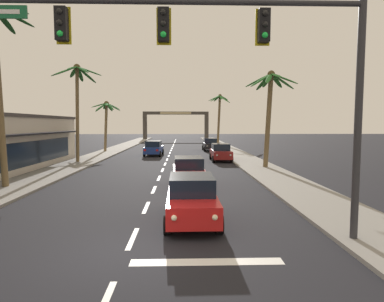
# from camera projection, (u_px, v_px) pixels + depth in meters

# --- Properties ---
(ground_plane) EXTENTS (220.00, 220.00, 0.00)m
(ground_plane) POSITION_uv_depth(u_px,v_px,m) (126.00, 254.00, 9.09)
(ground_plane) COLOR black
(sidewalk_right) EXTENTS (3.20, 110.00, 0.14)m
(sidewalk_right) POSITION_uv_depth(u_px,v_px,m) (252.00, 164.00, 29.23)
(sidewalk_right) COLOR gray
(sidewalk_right) RESTS_ON ground
(sidewalk_left) EXTENTS (3.20, 110.00, 0.14)m
(sidewalk_left) POSITION_uv_depth(u_px,v_px,m) (76.00, 164.00, 28.78)
(sidewalk_left) COLOR gray
(sidewalk_left) RESTS_ON ground
(lane_markings) EXTENTS (4.28, 86.64, 0.01)m
(lane_markings) POSITION_uv_depth(u_px,v_px,m) (169.00, 165.00, 28.53)
(lane_markings) COLOR silver
(lane_markings) RESTS_ON ground
(traffic_signal_mast) EXTENTS (11.57, 0.41, 7.64)m
(traffic_signal_mast) POSITION_uv_depth(u_px,v_px,m) (231.00, 52.00, 9.40)
(traffic_signal_mast) COLOR #2D2D33
(traffic_signal_mast) RESTS_ON ground
(sedan_lead_at_stop_bar) EXTENTS (1.98, 4.47, 1.68)m
(sedan_lead_at_stop_bar) POSITION_uv_depth(u_px,v_px,m) (192.00, 198.00, 12.12)
(sedan_lead_at_stop_bar) COLOR red
(sedan_lead_at_stop_bar) RESTS_ON ground
(sedan_third_in_queue) EXTENTS (2.06, 4.50, 1.68)m
(sedan_third_in_queue) POSITION_uv_depth(u_px,v_px,m) (189.00, 172.00, 18.92)
(sedan_third_in_queue) COLOR red
(sedan_third_in_queue) RESTS_ON ground
(sedan_oncoming_far) EXTENTS (2.12, 4.51, 1.68)m
(sedan_oncoming_far) POSITION_uv_depth(u_px,v_px,m) (154.00, 148.00, 37.41)
(sedan_oncoming_far) COLOR navy
(sedan_oncoming_far) RESTS_ON ground
(sedan_parked_nearest_kerb) EXTENTS (1.98, 4.46, 1.68)m
(sedan_parked_nearest_kerb) POSITION_uv_depth(u_px,v_px,m) (221.00, 152.00, 32.04)
(sedan_parked_nearest_kerb) COLOR maroon
(sedan_parked_nearest_kerb) RESTS_ON ground
(sedan_parked_mid_kerb) EXTENTS (2.01, 4.48, 1.68)m
(sedan_parked_mid_kerb) POSITION_uv_depth(u_px,v_px,m) (210.00, 144.00, 44.27)
(sedan_parked_mid_kerb) COLOR black
(sedan_parked_mid_kerb) RESTS_ON ground
(palm_left_third) EXTENTS (4.64, 4.63, 8.99)m
(palm_left_third) POSITION_uv_depth(u_px,v_px,m) (77.00, 88.00, 29.63)
(palm_left_third) COLOR brown
(palm_left_third) RESTS_ON ground
(palm_left_farthest) EXTENTS (3.58, 3.74, 6.52)m
(palm_left_farthest) POSITION_uv_depth(u_px,v_px,m) (106.00, 114.00, 41.75)
(palm_left_farthest) COLOR brown
(palm_left_farthest) RESTS_ON ground
(palm_right_second) EXTENTS (4.01, 4.35, 7.82)m
(palm_right_second) POSITION_uv_depth(u_px,v_px,m) (270.00, 98.00, 26.09)
(palm_right_second) COLOR brown
(palm_right_second) RESTS_ON ground
(palm_right_farthest) EXTENTS (4.00, 4.12, 8.79)m
(palm_right_farthest) POSITION_uv_depth(u_px,v_px,m) (219.00, 109.00, 57.03)
(palm_right_farthest) COLOR brown
(palm_right_farthest) RESTS_ON ground
(town_gateway_arch) EXTENTS (15.27, 0.90, 6.49)m
(town_gateway_arch) POSITION_uv_depth(u_px,v_px,m) (176.00, 121.00, 76.49)
(town_gateway_arch) COLOR #423D38
(town_gateway_arch) RESTS_ON ground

